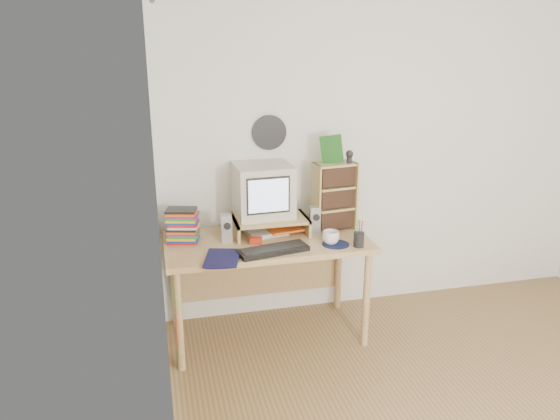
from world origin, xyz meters
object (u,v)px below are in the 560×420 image
desk (265,254)px  crt_monitor (264,191)px  keyboard (273,250)px  dvd_stack (183,222)px  mug (331,238)px  cd_rack (334,196)px  diary (205,256)px

desk → crt_monitor: bearing=80.1°
keyboard → desk: bearing=77.4°
dvd_stack → mug: bearing=-1.5°
keyboard → crt_monitor: bearing=75.5°
desk → crt_monitor: crt_monitor is taller
cd_rack → diary: (-0.97, -0.37, -0.22)m
keyboard → cd_rack: bearing=21.7°
crt_monitor → keyboard: crt_monitor is taller
diary → keyboard: bearing=17.8°
desk → cd_rack: bearing=4.5°
cd_rack → mug: size_ratio=4.22×
dvd_stack → mug: 1.01m
crt_monitor → diary: size_ratio=1.50×
diary → mug: bearing=20.0°
crt_monitor → keyboard: bearing=-96.0°
crt_monitor → dvd_stack: bearing=-176.7°
dvd_stack → cd_rack: size_ratio=0.58×
desk → crt_monitor: (0.02, 0.09, 0.44)m
cd_rack → mug: cd_rack is taller
cd_rack → mug: (-0.12, -0.29, -0.20)m
cd_rack → dvd_stack: bearing=173.7°
desk → dvd_stack: size_ratio=4.98×
crt_monitor → mug: 0.57m
keyboard → mug: bearing=-3.5°
desk → dvd_stack: 0.63m
crt_monitor → diary: bearing=-141.1°
cd_rack → mug: bearing=-119.4°
crt_monitor → desk: bearing=-102.5°
dvd_stack → mug: dvd_stack is taller
cd_rack → crt_monitor: bearing=167.8°
keyboard → mug: mug is taller
dvd_stack → crt_monitor: bearing=20.1°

